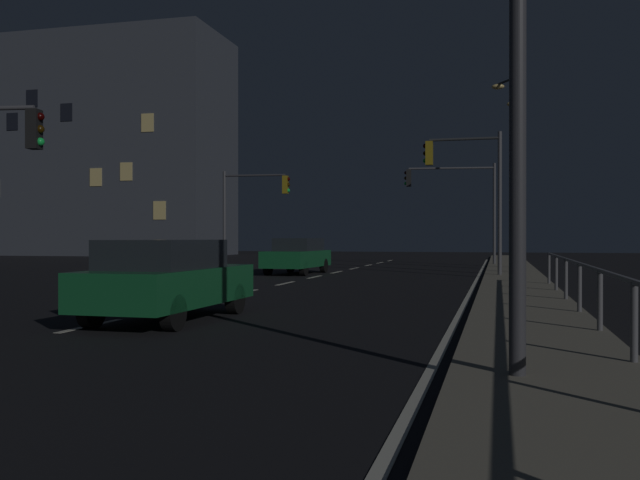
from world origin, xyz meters
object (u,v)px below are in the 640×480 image
at_px(car, 168,278).
at_px(traffic_light_mid_right, 455,192).
at_px(traffic_light_mid_left, 253,199).
at_px(street_lamp_mid_block, 512,170).
at_px(traffic_light_overhead_east, 467,176).
at_px(street_lamp_corner, 515,155).
at_px(car_oncoming, 297,255).
at_px(building_distant, 108,148).

relative_size(car, traffic_light_mid_right, 0.80).
bearing_deg(traffic_light_mid_left, traffic_light_mid_right, 20.83).
distance_m(car, street_lamp_mid_block, 24.15).
bearing_deg(street_lamp_mid_block, traffic_light_overhead_east, -104.94).
bearing_deg(street_lamp_corner, street_lamp_mid_block, 90.75).
bearing_deg(street_lamp_mid_block, street_lamp_corner, -89.25).
bearing_deg(traffic_light_overhead_east, traffic_light_mid_right, 95.95).
distance_m(car_oncoming, traffic_light_mid_right, 12.16).
relative_size(street_lamp_corner, building_distant, 0.39).
bearing_deg(street_lamp_corner, traffic_light_mid_right, 109.61).
distance_m(traffic_light_overhead_east, street_lamp_corner, 3.34).
relative_size(car, car_oncoming, 0.99).
bearing_deg(car, traffic_light_mid_right, 81.90).
xyz_separation_m(traffic_light_mid_left, street_lamp_mid_block, (13.39, -0.27, 1.23)).
xyz_separation_m(street_lamp_corner, street_lamp_mid_block, (-0.06, 4.25, -0.25)).
xyz_separation_m(car, traffic_light_mid_right, (3.85, 27.04, 3.28)).
relative_size(traffic_light_overhead_east, street_lamp_mid_block, 0.72).
xyz_separation_m(traffic_light_overhead_east, street_lamp_mid_block, (1.82, 6.81, 0.82)).
bearing_deg(street_lamp_corner, car, -110.33).
bearing_deg(traffic_light_overhead_east, street_lamp_mid_block, 75.06).
distance_m(traffic_light_mid_right, traffic_light_mid_left, 11.16).
height_order(traffic_light_overhead_east, traffic_light_mid_left, traffic_light_overhead_east).
relative_size(car_oncoming, traffic_light_overhead_east, 0.80).
distance_m(traffic_light_mid_right, building_distant, 36.66).
relative_size(car_oncoming, street_lamp_mid_block, 0.57).
height_order(traffic_light_overhead_east, building_distant, building_distant).
distance_m(street_lamp_mid_block, building_distant, 41.20).
bearing_deg(car, car_oncoming, 97.84).
bearing_deg(car, street_lamp_corner, 69.67).
bearing_deg(street_lamp_mid_block, building_distant, 148.55).
bearing_deg(traffic_light_mid_right, traffic_light_overhead_east, -84.05).
distance_m(traffic_light_mid_left, street_lamp_mid_block, 13.45).
height_order(street_lamp_corner, street_lamp_mid_block, street_lamp_corner).
bearing_deg(car, traffic_light_mid_left, 105.90).
bearing_deg(car, traffic_light_overhead_east, 72.63).
height_order(traffic_light_mid_left, street_lamp_mid_block, street_lamp_mid_block).
height_order(car_oncoming, traffic_light_mid_left, traffic_light_mid_left).
distance_m(car_oncoming, building_distant, 38.36).
height_order(street_lamp_corner, building_distant, building_distant).
bearing_deg(traffic_light_mid_left, building_distant, 135.59).
xyz_separation_m(traffic_light_overhead_east, traffic_light_mid_right, (-1.15, 11.05, 0.06)).
bearing_deg(street_lamp_corner, car_oncoming, -171.12).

